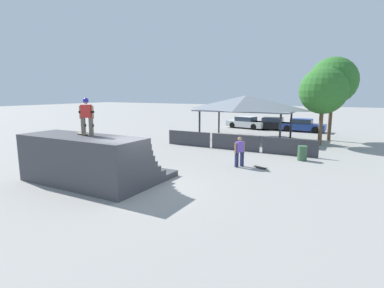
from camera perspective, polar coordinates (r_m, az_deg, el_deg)
ground_plane at (r=12.37m, az=-9.93°, el=-8.52°), size 160.00×160.00×0.00m
quarter_pipe_ramp at (r=13.73m, az=-18.99°, el=-3.17°), size 5.75×4.04×2.06m
skater_on_deck at (r=13.23m, az=-19.45°, el=5.39°), size 0.66×0.42×1.57m
skateboard_on_deck at (r=13.57m, az=-20.04°, el=1.86°), size 0.83×0.37×0.09m
bystander_walking at (r=15.78m, az=9.04°, el=-1.19°), size 0.43×0.59×1.58m
skateboard_on_ground at (r=15.81m, az=12.95°, el=-4.35°), size 0.79×0.47×0.09m
barrier_fence at (r=20.41m, az=8.19°, el=0.31°), size 10.52×0.12×1.05m
pavilion_shelter at (r=25.65m, az=10.28°, el=7.64°), size 7.87×4.75×3.62m
tree_beside_pavilion at (r=26.52m, az=25.29°, el=10.79°), size 3.72×3.72×6.61m
tree_far_back at (r=23.71m, az=23.72°, el=9.26°), size 3.35×3.35×5.66m
trash_bin at (r=18.24m, az=20.26°, el=-1.66°), size 0.52×0.52×0.85m
parked_car_white at (r=33.07m, az=10.33°, el=4.00°), size 4.53×2.54×1.27m
parked_car_black at (r=32.37m, az=15.23°, el=3.69°), size 4.43×1.96×1.27m
parked_car_blue at (r=31.75m, az=20.25°, el=3.32°), size 4.31×1.77×1.27m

